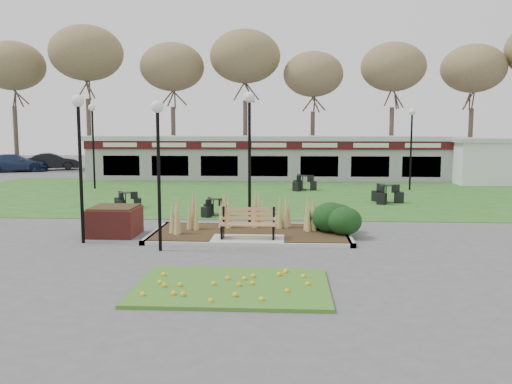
# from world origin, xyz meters

# --- Properties ---
(ground) EXTENTS (100.00, 100.00, 0.00)m
(ground) POSITION_xyz_m (0.00, 0.00, 0.00)
(ground) COLOR #515154
(ground) RESTS_ON ground
(lawn) EXTENTS (34.00, 16.00, 0.02)m
(lawn) POSITION_xyz_m (0.00, 12.00, 0.01)
(lawn) COLOR #22561B
(lawn) RESTS_ON ground
(flower_bed) EXTENTS (4.20, 3.00, 0.16)m
(flower_bed) POSITION_xyz_m (0.00, -4.60, 0.07)
(flower_bed) COLOR #307320
(flower_bed) RESTS_ON ground
(planting_bed) EXTENTS (6.75, 3.40, 1.27)m
(planting_bed) POSITION_xyz_m (1.27, 1.35, 0.37)
(planting_bed) COLOR #2E2512
(planting_bed) RESTS_ON ground
(park_bench) EXTENTS (1.70, 0.66, 0.93)m
(park_bench) POSITION_xyz_m (0.00, 0.25, 0.59)
(park_bench) COLOR #AD874E
(park_bench) RESTS_ON ground
(brick_planter) EXTENTS (1.50, 1.50, 0.95)m
(brick_planter) POSITION_xyz_m (-4.40, 1.00, 0.48)
(brick_planter) COLOR maroon
(brick_planter) RESTS_ON ground
(food_pavilion) EXTENTS (24.60, 3.40, 2.90)m
(food_pavilion) POSITION_xyz_m (0.00, 19.96, 1.48)
(food_pavilion) COLOR #97979A
(food_pavilion) RESTS_ON ground
(service_hut) EXTENTS (4.40, 3.40, 2.83)m
(service_hut) POSITION_xyz_m (13.50, 18.00, 1.45)
(service_hut) COLOR white
(service_hut) RESTS_ON ground
(tree_backdrop) EXTENTS (47.24, 5.24, 10.36)m
(tree_backdrop) POSITION_xyz_m (0.00, 28.00, 8.36)
(tree_backdrop) COLOR #47382B
(tree_backdrop) RESTS_ON ground
(lamp_post_near_left) EXTENTS (0.37, 0.37, 4.45)m
(lamp_post_near_left) POSITION_xyz_m (-4.99, -0.20, 3.24)
(lamp_post_near_left) COLOR black
(lamp_post_near_left) RESTS_ON ground
(lamp_post_near_right) EXTENTS (0.35, 0.35, 4.23)m
(lamp_post_near_right) POSITION_xyz_m (-2.41, -1.11, 3.08)
(lamp_post_near_right) COLOR black
(lamp_post_near_right) RESTS_ON ground
(lamp_post_mid_right) EXTENTS (0.39, 0.39, 4.75)m
(lamp_post_mid_right) POSITION_xyz_m (-0.19, 3.55, 3.46)
(lamp_post_mid_right) COLOR black
(lamp_post_mid_right) RESTS_ON ground
(lamp_post_far_right) EXTENTS (0.37, 0.37, 4.50)m
(lamp_post_far_right) POSITION_xyz_m (7.97, 14.28, 3.28)
(lamp_post_far_right) COLOR black
(lamp_post_far_right) RESTS_ON ground
(lamp_post_far_left) EXTENTS (0.40, 0.40, 4.77)m
(lamp_post_far_left) POSITION_xyz_m (-9.73, 13.91, 3.48)
(lamp_post_far_left) COLOR black
(lamp_post_far_left) RESTS_ON ground
(bistro_set_a) EXTENTS (1.10, 1.24, 0.66)m
(bistro_set_a) POSITION_xyz_m (-1.73, 5.00, 0.24)
(bistro_set_a) COLOR black
(bistro_set_a) RESTS_ON ground
(bistro_set_b) EXTENTS (1.27, 1.21, 0.68)m
(bistro_set_b) POSITION_xyz_m (-5.76, 6.68, 0.25)
(bistro_set_b) COLOR black
(bistro_set_b) RESTS_ON ground
(bistro_set_c) EXTENTS (1.36, 1.53, 0.81)m
(bistro_set_c) POSITION_xyz_m (2.03, 13.89, 0.29)
(bistro_set_c) COLOR black
(bistro_set_c) RESTS_ON ground
(bistro_set_d) EXTENTS (1.38, 1.55, 0.82)m
(bistro_set_d) POSITION_xyz_m (5.73, 9.04, 0.29)
(bistro_set_d) COLOR black
(bistro_set_d) RESTS_ON ground
(car_black) EXTENTS (4.38, 3.02, 1.37)m
(car_black) POSITION_xyz_m (-17.98, 27.00, 0.68)
(car_black) COLOR black
(car_black) RESTS_ON ground
(car_blue) EXTENTS (5.14, 3.48, 1.38)m
(car_blue) POSITION_xyz_m (-20.11, 25.12, 0.69)
(car_blue) COLOR navy
(car_blue) RESTS_ON ground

